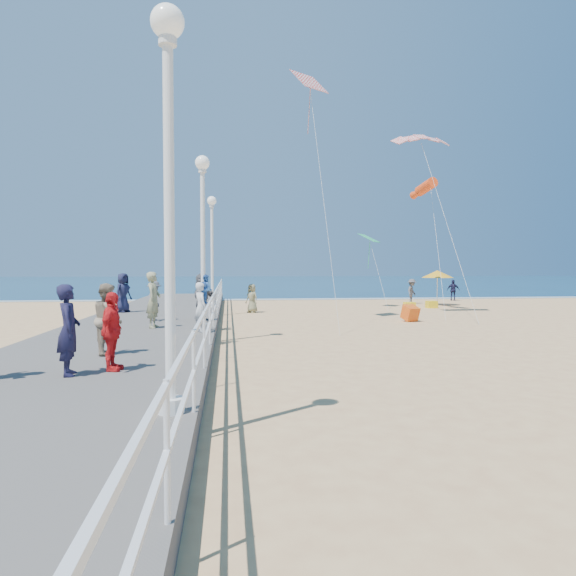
{
  "coord_description": "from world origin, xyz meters",
  "views": [
    {
      "loc": [
        -4.59,
        -15.88,
        2.34
      ],
      "look_at": [
        -2.5,
        2.0,
        1.6
      ],
      "focal_mm": 32.0,
      "sensor_mm": 36.0,
      "label": 1
    }
  ],
  "objects": [
    {
      "name": "lamp_post_near",
      "position": [
        -5.35,
        -9.0,
        3.66
      ],
      "size": [
        0.44,
        0.44,
        5.32
      ],
      "color": "white",
      "rests_on": "boardwalk"
    },
    {
      "name": "beach_walker_c",
      "position": [
        -3.39,
        10.32,
        0.74
      ],
      "size": [
        0.84,
        0.84,
        1.48
      ],
      "primitive_type": "imported",
      "rotation": [
        0.0,
        0.0,
        -0.77
      ],
      "color": "#7F7D58",
      "rests_on": "ground"
    },
    {
      "name": "beach_walker_a",
      "position": [
        7.0,
        15.47,
        0.79
      ],
      "size": [
        1.1,
        1.17,
        1.59
      ],
      "primitive_type": "imported",
      "rotation": [
        0.0,
        0.0,
        0.9
      ],
      "color": "#505054",
      "rests_on": "ground"
    },
    {
      "name": "spectator_2",
      "position": [
        -7.25,
        3.02,
        1.12
      ],
      "size": [
        0.65,
        0.99,
        1.44
      ],
      "primitive_type": "imported",
      "rotation": [
        0.0,
        0.0,
        1.45
      ],
      "color": "#57585C",
      "rests_on": "boardwalk"
    },
    {
      "name": "surf_line",
      "position": [
        0.0,
        20.5,
        0.03
      ],
      "size": [
        160.0,
        1.2,
        0.04
      ],
      "primitive_type": "cube",
      "color": "silver",
      "rests_on": "ground"
    },
    {
      "name": "spectator_3",
      "position": [
        -6.75,
        -6.05,
        1.14
      ],
      "size": [
        0.47,
        0.9,
        1.48
      ],
      "primitive_type": "imported",
      "rotation": [
        0.0,
        0.0,
        1.44
      ],
      "color": "red",
      "rests_on": "boardwalk"
    },
    {
      "name": "ground",
      "position": [
        0.0,
        0.0,
        0.0
      ],
      "size": [
        160.0,
        160.0,
        0.0
      ],
      "primitive_type": "plane",
      "color": "#DDB074",
      "rests_on": "ground"
    },
    {
      "name": "beach_walker_b",
      "position": [
        10.96,
        18.14,
        0.73
      ],
      "size": [
        0.92,
        0.63,
        1.46
      ],
      "primitive_type": "imported",
      "rotation": [
        0.0,
        0.0,
        2.78
      ],
      "color": "#1A1A3A",
      "rests_on": "ground"
    },
    {
      "name": "toddler_held",
      "position": [
        -5.25,
        -0.38,
        1.68
      ],
      "size": [
        0.47,
        0.52,
        0.86
      ],
      "primitive_type": "imported",
      "rotation": [
        0.0,
        0.0,
        2.0
      ],
      "color": "#336ABF",
      "rests_on": "boardwalk"
    },
    {
      "name": "railing",
      "position": [
        -5.05,
        0.0,
        1.25
      ],
      "size": [
        0.05,
        42.0,
        0.55
      ],
      "color": "white",
      "rests_on": "boardwalk"
    },
    {
      "name": "kite_parafoil",
      "position": [
        4.61,
        7.95,
        8.55
      ],
      "size": [
        2.75,
        0.94,
        0.65
      ],
      "primitive_type": null,
      "rotation": [
        0.44,
        0.0,
        0.0
      ],
      "color": "red"
    },
    {
      "name": "kite_diamond_redwhite",
      "position": [
        -1.23,
        5.38,
        10.0
      ],
      "size": [
        1.65,
        1.56,
        0.94
      ],
      "primitive_type": "cube",
      "rotation": [
        0.77,
        0.0,
        0.6
      ],
      "color": "red"
    },
    {
      "name": "box_kite",
      "position": [
        3.16,
        5.26,
        0.3
      ],
      "size": [
        0.74,
        0.84,
        0.74
      ],
      "primitive_type": "cube",
      "rotation": [
        0.31,
        0.0,
        0.31
      ],
      "color": "red",
      "rests_on": "ground"
    },
    {
      "name": "beach_chair_right",
      "position": [
        6.94,
        12.16,
        0.2
      ],
      "size": [
        0.55,
        0.55,
        0.4
      ],
      "primitive_type": "cube",
      "color": "yellow",
      "rests_on": "ground"
    },
    {
      "name": "beach_chair_left",
      "position": [
        5.34,
        11.34,
        0.2
      ],
      "size": [
        0.55,
        0.55,
        0.4
      ],
      "primitive_type": "cube",
      "color": "yellow",
      "rests_on": "ground"
    },
    {
      "name": "ocean",
      "position": [
        0.0,
        65.0,
        0.01
      ],
      "size": [
        160.0,
        90.0,
        0.05
      ],
      "primitive_type": "cube",
      "color": "#0D3250",
      "rests_on": "ground"
    },
    {
      "name": "spectator_1",
      "position": [
        -7.25,
        -4.15,
        1.19
      ],
      "size": [
        0.75,
        0.88,
        1.58
      ],
      "primitive_type": "imported",
      "rotation": [
        0.0,
        0.0,
        1.79
      ],
      "color": "gray",
      "rests_on": "boardwalk"
    },
    {
      "name": "lamp_post_mid",
      "position": [
        -5.35,
        0.0,
        3.66
      ],
      "size": [
        0.44,
        0.44,
        5.32
      ],
      "color": "white",
      "rests_on": "boardwalk"
    },
    {
      "name": "boardwalk",
      "position": [
        -7.5,
        0.0,
        0.2
      ],
      "size": [
        5.0,
        44.0,
        0.4
      ],
      "primitive_type": "cube",
      "color": "#64605A",
      "rests_on": "ground"
    },
    {
      "name": "woman_holding_toddler",
      "position": [
        -5.4,
        -0.53,
        1.14
      ],
      "size": [
        0.55,
        0.64,
        1.49
      ],
      "primitive_type": "imported",
      "rotation": [
        0.0,
        0.0,
        2.0
      ],
      "color": "silver",
      "rests_on": "boardwalk"
    },
    {
      "name": "kite_windsock",
      "position": [
        5.76,
        10.18,
        6.54
      ],
      "size": [
        0.96,
        2.43,
        1.03
      ],
      "primitive_type": "cylinder",
      "rotation": [
        1.36,
        0.0,
        0.17
      ],
      "color": "#F24514"
    },
    {
      "name": "spectator_6",
      "position": [
        -6.95,
        0.79,
        1.29
      ],
      "size": [
        0.52,
        0.71,
        1.79
      ],
      "primitive_type": "imported",
      "rotation": [
        0.0,
        0.0,
        1.42
      ],
      "color": "#939166",
      "rests_on": "boardwalk"
    },
    {
      "name": "lamp_post_far",
      "position": [
        -5.35,
        9.0,
        3.66
      ],
      "size": [
        0.44,
        0.44,
        5.32
      ],
      "color": "white",
      "rests_on": "boardwalk"
    },
    {
      "name": "beach_umbrella",
      "position": [
        8.08,
        14.08,
        1.91
      ],
      "size": [
        1.9,
        1.9,
        2.14
      ],
      "color": "white",
      "rests_on": "ground"
    },
    {
      "name": "spectator_5",
      "position": [
        -5.52,
        2.83,
        1.26
      ],
      "size": [
        1.06,
        1.67,
        1.72
      ],
      "primitive_type": "imported",
      "rotation": [
        0.0,
        0.0,
        1.19
      ],
      "color": "#58575C",
      "rests_on": "boardwalk"
    },
    {
      "name": "spectator_4",
      "position": [
        -9.07,
        6.71,
        1.24
      ],
      "size": [
        0.88,
        0.98,
        1.68
      ],
      "primitive_type": "imported",
      "rotation": [
        0.0,
        0.0,
        1.03
      ],
      "color": "#191B37",
      "rests_on": "boardwalk"
    },
    {
      "name": "spectator_0",
      "position": [
        -7.42,
        -6.39,
        1.22
      ],
      "size": [
        0.51,
        0.67,
        1.63
      ],
      "primitive_type": "imported",
      "rotation": [
        0.0,
        0.0,
        1.8
      ],
      "color": "#181732",
      "rests_on": "boardwalk"
    },
    {
      "name": "kite_diamond_green",
      "position": [
        3.48,
        12.98,
        4.0
      ],
      "size": [
        1.46,
        1.49,
        0.51
      ],
      "primitive_type": "cube",
      "rotation": [
        0.46,
        0.0,
        0.95
      ],
      "color": "#28BB6F"
    }
  ]
}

